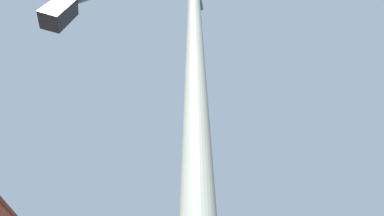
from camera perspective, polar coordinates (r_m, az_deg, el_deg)
name	(u,v)px	position (r m, az deg, el deg)	size (l,w,h in m)	color
traffic_signal_near	(113,10)	(3.06, -20.98, 24.03)	(1.88, 2.62, 5.74)	#474C47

